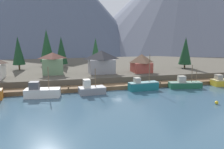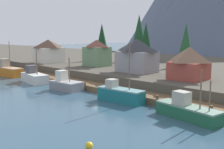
{
  "view_description": "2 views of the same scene",
  "coord_description": "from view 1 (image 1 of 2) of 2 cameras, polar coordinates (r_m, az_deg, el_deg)",
  "views": [
    {
      "loc": [
        -14.49,
        -53.76,
        13.74
      ],
      "look_at": [
        -0.76,
        1.97,
        3.73
      ],
      "focal_mm": 36.29,
      "sensor_mm": 36.0,
      "label": 1
    },
    {
      "loc": [
        34.4,
        -31.3,
        10.17
      ],
      "look_at": [
        0.97,
        2.16,
        3.24
      ],
      "focal_mm": 44.26,
      "sensor_mm": 36.0,
      "label": 2
    }
  ],
  "objects": [
    {
      "name": "channel_buoy",
      "position": [
        50.46,
        24.85,
        -6.43
      ],
      "size": [
        0.7,
        0.7,
        0.7
      ],
      "primitive_type": "sphere",
      "color": "gold",
      "rests_on": "ground_plane"
    },
    {
      "name": "conifer_back_left",
      "position": [
        86.01,
        -16.12,
        7.03
      ],
      "size": [
        5.09,
        5.09,
        13.35
      ],
      "color": "#4C3823",
      "rests_on": "shoreline_bank"
    },
    {
      "name": "fishing_boat_teal",
      "position": [
        57.62,
        7.8,
        -2.79
      ],
      "size": [
        7.73,
        2.85,
        8.99
      ],
      "rotation": [
        0.0,
        0.0,
        0.08
      ],
      "color": "#196B70",
      "rests_on": "ground_plane"
    },
    {
      "name": "dock",
      "position": [
        59.1,
        0.71,
        -3.05
      ],
      "size": [
        80.0,
        4.0,
        1.6
      ],
      "color": "brown",
      "rests_on": "ground_plane"
    },
    {
      "name": "ground_plane",
      "position": [
        76.51,
        -2.68,
        -0.84
      ],
      "size": [
        400.0,
        400.0,
        1.0
      ],
      "primitive_type": "cube",
      "color": "#335166"
    },
    {
      "name": "fishing_boat_grey",
      "position": [
        53.78,
        -5.24,
        -3.75
      ],
      "size": [
        6.38,
        3.75,
        6.01
      ],
      "rotation": [
        0.0,
        0.0,
        0.1
      ],
      "color": "gray",
      "rests_on": "ground_plane"
    },
    {
      "name": "fishing_boat_green",
      "position": [
        62.42,
        17.84,
        -2.34
      ],
      "size": [
        8.71,
        3.7,
        6.16
      ],
      "rotation": [
        0.0,
        0.0,
        -0.16
      ],
      "color": "#1E5B3D",
      "rests_on": "ground_plane"
    },
    {
      "name": "mountain_east_peak",
      "position": [
        214.68,
        17.47,
        17.32
      ],
      "size": [
        183.2,
        183.2,
        86.2
      ],
      "primitive_type": "cone",
      "color": "slate",
      "rests_on": "ground_plane"
    },
    {
      "name": "house_green",
      "position": [
        67.76,
        -14.71,
        2.79
      ],
      "size": [
        6.03,
        4.81,
        6.35
      ],
      "color": "#6B8E66",
      "rests_on": "shoreline_bank"
    },
    {
      "name": "conifer_near_left",
      "position": [
        82.84,
        -12.64,
        5.99
      ],
      "size": [
        4.26,
        4.26,
        10.78
      ],
      "color": "#4C3823",
      "rests_on": "shoreline_bank"
    },
    {
      "name": "mountain_central_peak",
      "position": [
        189.01,
        -14.82,
        17.67
      ],
      "size": [
        142.31,
        142.31,
        80.66
      ],
      "primitive_type": "cone",
      "color": "#4C566B",
      "rests_on": "ground_plane"
    },
    {
      "name": "fishing_boat_white",
      "position": [
        53.22,
        -17.31,
        -4.2
      ],
      "size": [
        7.97,
        4.03,
        6.9
      ],
      "rotation": [
        0.0,
        0.0,
        -0.13
      ],
      "color": "silver",
      "rests_on": "ground_plane"
    },
    {
      "name": "house_red",
      "position": [
        69.88,
        7.43,
        2.92
      ],
      "size": [
        5.72,
        5.87,
        5.56
      ],
      "color": "#9E4238",
      "rests_on": "shoreline_bank"
    },
    {
      "name": "house_grey",
      "position": [
        67.28,
        -2.66,
        3.24
      ],
      "size": [
        7.78,
        5.58,
        6.76
      ],
      "color": "gray",
      "rests_on": "shoreline_bank"
    },
    {
      "name": "conifer_mid_right",
      "position": [
        81.52,
        18.0,
        5.72
      ],
      "size": [
        4.35,
        4.35,
        10.64
      ],
      "color": "#4C3823",
      "rests_on": "shoreline_bank"
    },
    {
      "name": "fishing_boat_yellow",
      "position": [
        69.5,
        26.17,
        -1.64
      ],
      "size": [
        6.52,
        3.29,
        5.96
      ],
      "rotation": [
        0.0,
        0.0,
        -0.05
      ],
      "color": "gold",
      "rests_on": "ground_plane"
    },
    {
      "name": "conifer_near_right",
      "position": [
        83.89,
        -4.16,
        6.26
      ],
      "size": [
        3.52,
        3.52,
        10.31
      ],
      "color": "#4C3823",
      "rests_on": "shoreline_bank"
    },
    {
      "name": "conifer_mid_left",
      "position": [
        80.21,
        -22.55,
        5.57
      ],
      "size": [
        3.98,
        3.98,
        10.82
      ],
      "color": "#4C3823",
      "rests_on": "shoreline_bank"
    },
    {
      "name": "shoreline_bank",
      "position": [
        87.87,
        -4.21,
        1.7
      ],
      "size": [
        400.0,
        56.0,
        2.5
      ],
      "primitive_type": "cube",
      "color": "#4C473D",
      "rests_on": "ground_plane"
    }
  ]
}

